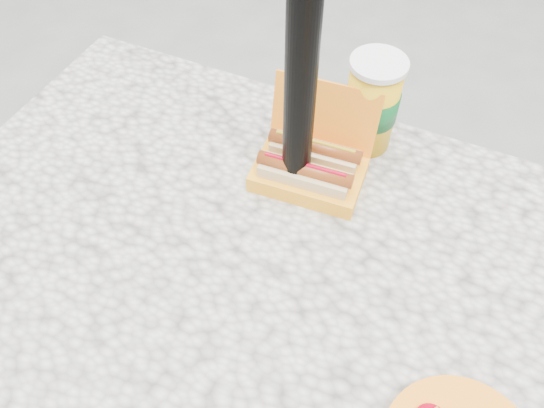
% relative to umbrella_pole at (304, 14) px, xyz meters
% --- Properties ---
extents(ground, '(60.00, 60.00, 0.00)m').
position_rel_umbrella_pole_xyz_m(ground, '(0.00, -0.16, -1.10)').
color(ground, slate).
extents(picnic_table, '(1.20, 0.80, 0.75)m').
position_rel_umbrella_pole_xyz_m(picnic_table, '(0.00, -0.16, -0.46)').
color(picnic_table, beige).
rests_on(picnic_table, ground).
extents(umbrella_pole, '(0.05, 0.05, 2.20)m').
position_rel_umbrella_pole_xyz_m(umbrella_pole, '(0.00, 0.00, 0.00)').
color(umbrella_pole, black).
rests_on(umbrella_pole, ground).
extents(hotdog_box, '(0.21, 0.17, 0.16)m').
position_rel_umbrella_pole_xyz_m(hotdog_box, '(0.02, 0.03, -0.31)').
color(hotdog_box, orange).
rests_on(hotdog_box, picnic_table).
extents(soda_cup, '(0.10, 0.10, 0.19)m').
position_rel_umbrella_pole_xyz_m(soda_cup, '(0.08, 0.16, -0.25)').
color(soda_cup, '#EAAE13').
rests_on(soda_cup, picnic_table).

